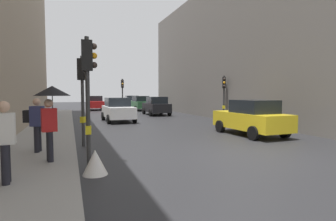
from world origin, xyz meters
The scene contains 17 objects.
ground_plane centered at (0.00, 0.00, 0.00)m, with size 120.00×120.00×0.00m, color #28282B.
sidewalk_kerb centered at (-6.76, 6.00, 0.08)m, with size 2.53×40.00×0.16m, color gray.
building_facade_right centered at (11.49, 11.11, 5.62)m, with size 12.00×31.45×11.24m, color slate.
traffic_light_mid_street centered at (5.18, 9.95, 2.35)m, with size 0.35×0.45×3.40m.
traffic_light_far_median centered at (-0.46, 20.66, 2.48)m, with size 0.25×0.43×3.60m.
traffic_light_near_left centered at (-5.17, 0.22, 2.53)m, with size 0.43×0.25×3.66m.
traffic_light_near_right centered at (-5.17, 3.44, 2.45)m, with size 0.44×0.38×3.55m.
car_white_compact centered at (-2.34, 12.34, 0.88)m, with size 2.10×4.24×1.76m.
car_green_estate centered at (2.35, 24.35, 0.88)m, with size 2.17×4.28×1.76m.
car_red_sedan centered at (-2.69, 27.13, 0.88)m, with size 2.06×4.22×1.76m.
car_yellow_taxi centered at (2.83, 3.53, 0.88)m, with size 2.13×4.26×1.76m.
car_dark_suv centered at (2.12, 17.06, 0.88)m, with size 2.12×4.25×1.76m.
car_silver_hatchback centered at (2.49, 29.68, 0.88)m, with size 2.26×4.32×1.76m.
pedestrian_with_umbrella centered at (-6.16, 0.59, 1.84)m, with size 1.00×1.00×2.14m.
pedestrian_with_grey_backpack centered at (-6.74, 2.07, 1.16)m, with size 0.65×0.41×1.77m.
pedestrian_with_black_backpack centered at (-7.03, -1.19, 1.16)m, with size 0.62×0.36×1.77m.
warning_sign_triangle centered at (-5.09, -0.65, 0.33)m, with size 0.64×0.64×0.65m, color silver.
Camera 1 is at (-5.67, -7.74, 2.09)m, focal length 29.05 mm.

